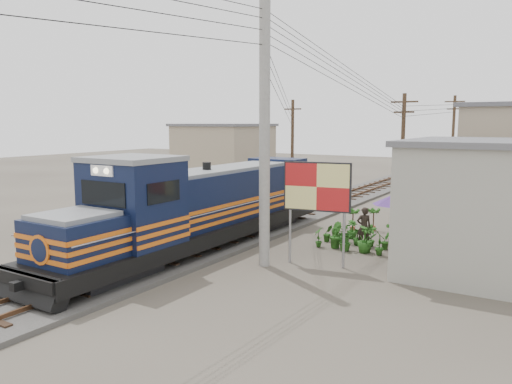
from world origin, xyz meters
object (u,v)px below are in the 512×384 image
Objects in this scene: market_umbrella at (395,200)px; vendor at (364,227)px; billboard at (317,189)px; locomotive at (199,209)px.

market_umbrella is 2.07m from vendor.
market_umbrella is 1.29× the size of vendor.
billboard is 4.22m from vendor.
vendor is at bearing -117.05° from market_umbrella.
billboard reaches higher than market_umbrella.
market_umbrella is at bearing -152.23° from vendor.
vendor is (0.54, 3.68, -2.01)m from billboard.
market_umbrella is at bearing 41.57° from locomotive.
locomotive reaches higher than billboard.
locomotive is 7.09m from vendor.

